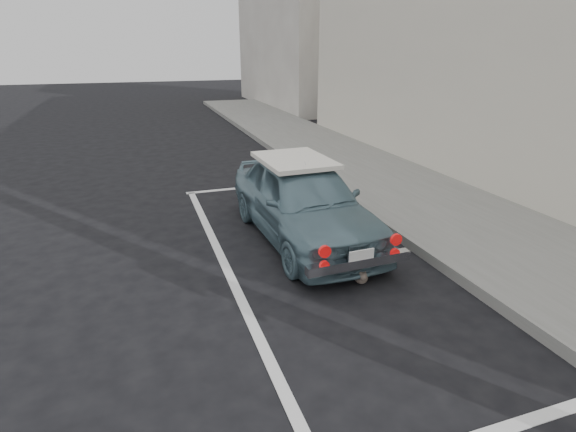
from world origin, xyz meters
name	(u,v)px	position (x,y,z in m)	size (l,w,h in m)	color
ground	(402,403)	(0.00, 0.00, 0.00)	(80.00, 80.00, 0.00)	black
sidewalk	(517,249)	(3.20, 2.00, 0.07)	(2.80, 40.00, 0.15)	slate
building_far	(297,22)	(6.35, 20.00, 4.00)	(3.50, 10.00, 8.00)	#B4ACA3
pline_front	(257,186)	(0.50, 6.50, 0.00)	(3.00, 0.12, 0.01)	silver
pline_side	(225,266)	(-0.90, 3.00, 0.00)	(0.12, 7.00, 0.01)	silver
retro_coupe	(303,200)	(0.46, 3.59, 0.63)	(1.58, 3.69, 1.24)	slate
cat	(361,275)	(0.65, 1.98, 0.10)	(0.27, 0.40, 0.23)	#63574C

